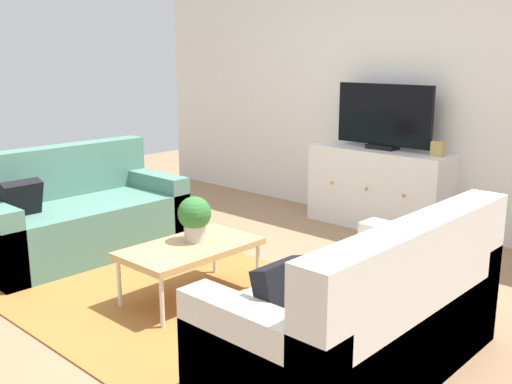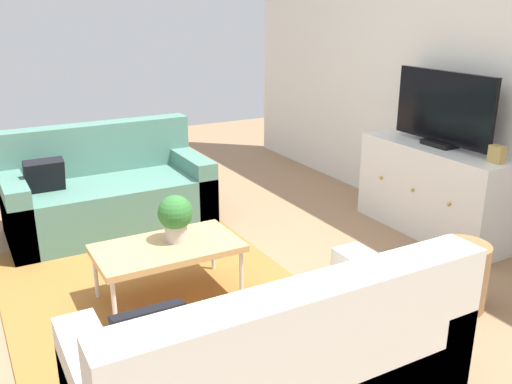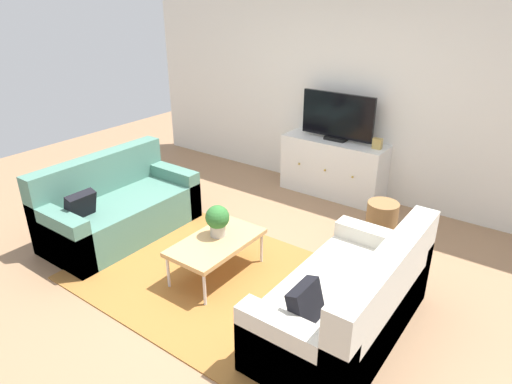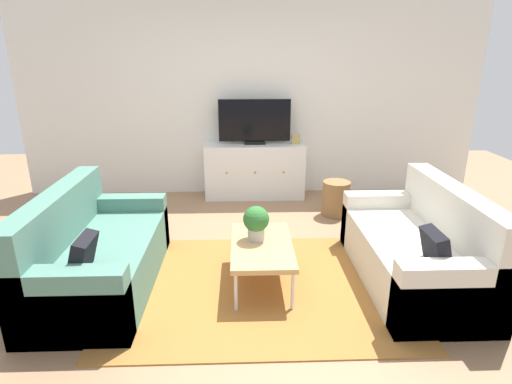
# 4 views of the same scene
# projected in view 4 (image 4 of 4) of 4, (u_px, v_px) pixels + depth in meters

# --- Properties ---
(ground_plane) EXTENTS (10.00, 10.00, 0.00)m
(ground_plane) POSITION_uv_depth(u_px,v_px,m) (258.00, 278.00, 3.78)
(ground_plane) COLOR #997251
(wall_back) EXTENTS (6.40, 0.12, 2.70)m
(wall_back) POSITION_uv_depth(u_px,v_px,m) (251.00, 98.00, 5.76)
(wall_back) COLOR silver
(wall_back) RESTS_ON ground_plane
(area_rug) EXTENTS (2.50, 1.90, 0.01)m
(area_rug) POSITION_uv_depth(u_px,v_px,m) (259.00, 286.00, 3.64)
(area_rug) COLOR #9E662D
(area_rug) RESTS_ON ground_plane
(couch_left_side) EXTENTS (0.85, 1.67, 0.87)m
(couch_left_side) POSITION_uv_depth(u_px,v_px,m) (92.00, 257.00, 3.54)
(couch_left_side) COLOR #4C7A6B
(couch_left_side) RESTS_ON ground_plane
(couch_right_side) EXTENTS (0.85, 1.67, 0.87)m
(couch_right_side) POSITION_uv_depth(u_px,v_px,m) (421.00, 252.00, 3.64)
(couch_right_side) COLOR beige
(couch_right_side) RESTS_ON ground_plane
(coffee_table) EXTENTS (0.53, 0.93, 0.38)m
(coffee_table) POSITION_uv_depth(u_px,v_px,m) (262.00, 247.00, 3.59)
(coffee_table) COLOR tan
(coffee_table) RESTS_ON ground_plane
(potted_plant) EXTENTS (0.23, 0.23, 0.31)m
(potted_plant) POSITION_uv_depth(u_px,v_px,m) (256.00, 222.00, 3.61)
(potted_plant) COLOR #B7B2A8
(potted_plant) RESTS_ON coffee_table
(tv_console) EXTENTS (1.37, 0.47, 0.76)m
(tv_console) POSITION_uv_depth(u_px,v_px,m) (255.00, 171.00, 5.81)
(tv_console) COLOR white
(tv_console) RESTS_ON ground_plane
(flat_screen_tv) EXTENTS (0.98, 0.16, 0.61)m
(flat_screen_tv) POSITION_uv_depth(u_px,v_px,m) (255.00, 122.00, 5.61)
(flat_screen_tv) COLOR black
(flat_screen_tv) RESTS_ON tv_console
(mantel_clock) EXTENTS (0.11, 0.07, 0.13)m
(mantel_clock) POSITION_uv_depth(u_px,v_px,m) (296.00, 139.00, 5.69)
(mantel_clock) COLOR tan
(mantel_clock) RESTS_ON tv_console
(wicker_basket) EXTENTS (0.34, 0.34, 0.44)m
(wicker_basket) POSITION_uv_depth(u_px,v_px,m) (336.00, 198.00, 5.18)
(wicker_basket) COLOR olive
(wicker_basket) RESTS_ON ground_plane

